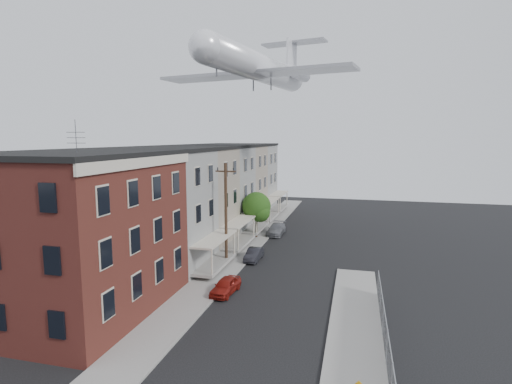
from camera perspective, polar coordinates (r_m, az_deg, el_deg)
sidewalk_left at (r=41.31m, az=-1.45°, el=-7.82°), size 3.00×62.00×0.12m
sidewalk_right at (r=23.14m, az=13.94°, el=-21.11°), size 3.00×26.00×0.12m
curb_left at (r=40.96m, az=0.52°, el=-7.94°), size 0.15×62.00×0.14m
curb_right at (r=23.16m, az=10.10°, el=-20.93°), size 0.15×26.00×0.14m
corner_building at (r=28.08m, az=-24.31°, el=-5.24°), size 10.31×12.30×12.15m
row_house_a at (r=35.82m, az=-14.80°, el=-2.18°), size 11.98×7.00×10.30m
row_house_b at (r=41.99m, az=-10.18°, el=-0.61°), size 11.98×7.00×10.30m
row_house_c at (r=48.39m, az=-6.77°, el=0.55°), size 11.98×7.00×10.30m
row_house_d at (r=54.94m, az=-4.16°, el=1.44°), size 11.98×7.00×10.30m
row_house_e at (r=61.58m, az=-2.10°, el=2.13°), size 11.98×7.00×10.30m
chainlink_fence at (r=21.88m, az=18.20°, el=-20.28°), size 0.06×18.06×1.90m
utility_pole at (r=34.70m, az=-4.32°, el=-3.02°), size 1.80×0.26×9.00m
street_tree at (r=44.21m, az=0.19°, el=-2.28°), size 3.22×3.20×5.20m
car_near at (r=29.56m, az=-4.36°, el=-13.22°), size 1.67×3.49×1.15m
car_mid at (r=36.95m, az=-0.29°, el=-8.91°), size 1.20×3.36×1.10m
car_far at (r=46.48m, az=2.92°, el=-5.34°), size 1.81×4.36×1.26m
airplane at (r=44.89m, az=0.70°, el=17.29°), size 21.48×24.54×7.05m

